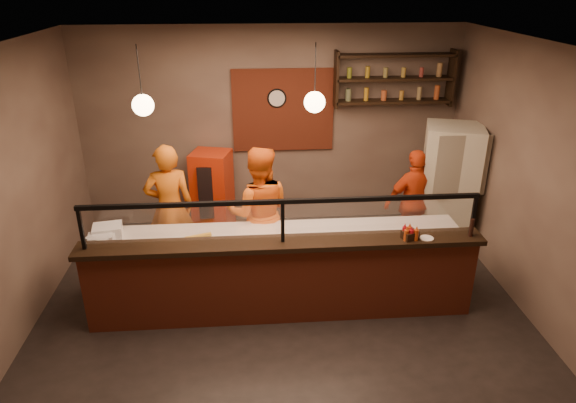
{
  "coord_description": "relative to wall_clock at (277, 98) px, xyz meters",
  "views": [
    {
      "loc": [
        -0.34,
        -5.48,
        3.87
      ],
      "look_at": [
        0.11,
        0.3,
        1.29
      ],
      "focal_mm": 32.0,
      "sensor_mm": 36.0,
      "label": 1
    }
  ],
  "objects": [
    {
      "name": "floor",
      "position": [
        -0.1,
        -2.46,
        -2.1
      ],
      "size": [
        6.0,
        6.0,
        0.0
      ],
      "primitive_type": "plane",
      "color": "black",
      "rests_on": "ground"
    },
    {
      "name": "ceiling",
      "position": [
        -0.1,
        -2.46,
        1.1
      ],
      "size": [
        6.0,
        6.0,
        0.0
      ],
      "primitive_type": "plane",
      "rotation": [
        3.14,
        0.0,
        0.0
      ],
      "color": "#3B332D",
      "rests_on": "wall_back"
    },
    {
      "name": "wall_back",
      "position": [
        -0.1,
        0.04,
        -0.5
      ],
      "size": [
        6.0,
        0.0,
        6.0
      ],
      "primitive_type": "plane",
      "rotation": [
        1.57,
        0.0,
        0.0
      ],
      "color": "#776657",
      "rests_on": "floor"
    },
    {
      "name": "wall_left",
      "position": [
        -3.1,
        -2.46,
        -0.5
      ],
      "size": [
        0.0,
        5.0,
        5.0
      ],
      "primitive_type": "plane",
      "rotation": [
        1.57,
        0.0,
        1.57
      ],
      "color": "#776657",
      "rests_on": "floor"
    },
    {
      "name": "wall_right",
      "position": [
        2.9,
        -2.46,
        -0.5
      ],
      "size": [
        0.0,
        5.0,
        5.0
      ],
      "primitive_type": "plane",
      "rotation": [
        1.57,
        0.0,
        -1.57
      ],
      "color": "#776657",
      "rests_on": "floor"
    },
    {
      "name": "wall_front",
      "position": [
        -0.1,
        -4.96,
        -0.5
      ],
      "size": [
        6.0,
        0.0,
        6.0
      ],
      "primitive_type": "plane",
      "rotation": [
        -1.57,
        0.0,
        0.0
      ],
      "color": "#776657",
      "rests_on": "floor"
    },
    {
      "name": "brick_patch",
      "position": [
        0.1,
        0.01,
        -0.2
      ],
      "size": [
        1.6,
        0.04,
        1.3
      ],
      "primitive_type": "cube",
      "color": "maroon",
      "rests_on": "wall_back"
    },
    {
      "name": "service_counter",
      "position": [
        -0.1,
        -2.76,
        -1.6
      ],
      "size": [
        4.6,
        0.25,
        1.0
      ],
      "primitive_type": "cube",
      "color": "maroon",
      "rests_on": "floor"
    },
    {
      "name": "counter_ledge",
      "position": [
        -0.1,
        -2.76,
        -1.07
      ],
      "size": [
        4.7,
        0.37,
        0.06
      ],
      "primitive_type": "cube",
      "color": "black",
      "rests_on": "service_counter"
    },
    {
      "name": "worktop_cabinet",
      "position": [
        -0.1,
        -2.26,
        -1.68
      ],
      "size": [
        4.6,
        0.75,
        0.85
      ],
      "primitive_type": "cube",
      "color": "gray",
      "rests_on": "floor"
    },
    {
      "name": "worktop",
      "position": [
        -0.1,
        -2.26,
        -1.23
      ],
      "size": [
        4.6,
        0.75,
        0.05
      ],
      "primitive_type": "cube",
      "color": "silver",
      "rests_on": "worktop_cabinet"
    },
    {
      "name": "sneeze_guard",
      "position": [
        -0.1,
        -2.76,
        -0.73
      ],
      "size": [
        4.5,
        0.05,
        0.52
      ],
      "color": "white",
      "rests_on": "counter_ledge"
    },
    {
      "name": "wall_shelving",
      "position": [
        1.8,
        -0.14,
        0.3
      ],
      "size": [
        1.84,
        0.28,
        0.85
      ],
      "color": "black",
      "rests_on": "wall_back"
    },
    {
      "name": "wall_clock",
      "position": [
        0.0,
        0.0,
        0.0
      ],
      "size": [
        0.3,
        0.04,
        0.3
      ],
      "primitive_type": "cylinder",
      "rotation": [
        1.57,
        0.0,
        0.0
      ],
      "color": "black",
      "rests_on": "wall_back"
    },
    {
      "name": "pendant_left",
      "position": [
        -1.6,
        -2.26,
        0.45
      ],
      "size": [
        0.24,
        0.24,
        0.77
      ],
      "color": "black",
      "rests_on": "ceiling"
    },
    {
      "name": "pendant_right",
      "position": [
        0.3,
        -2.26,
        0.45
      ],
      "size": [
        0.24,
        0.24,
        0.77
      ],
      "color": "black",
      "rests_on": "ceiling"
    },
    {
      "name": "cook_left",
      "position": [
        -1.58,
        -1.39,
        -1.19
      ],
      "size": [
        0.72,
        0.53,
        1.82
      ],
      "primitive_type": "imported",
      "rotation": [
        0.0,
        0.0,
        3.29
      ],
      "color": "orange",
      "rests_on": "floor"
    },
    {
      "name": "cook_mid",
      "position": [
        -0.35,
        -1.67,
        -1.18
      ],
      "size": [
        0.92,
        0.73,
        1.85
      ],
      "primitive_type": "imported",
      "rotation": [
        0.0,
        0.0,
        3.11
      ],
      "color": "orange",
      "rests_on": "floor"
    },
    {
      "name": "cook_right",
      "position": [
        1.95,
        -1.2,
        -1.3
      ],
      "size": [
        0.99,
        0.55,
        1.59
      ],
      "primitive_type": "imported",
      "rotation": [
        0.0,
        0.0,
        3.33
      ],
      "color": "#E04315",
      "rests_on": "floor"
    },
    {
      "name": "fridge",
      "position": [
        2.5,
        -1.05,
        -1.15
      ],
      "size": [
        0.97,
        0.93,
        1.89
      ],
      "primitive_type": "cube",
      "rotation": [
        0.0,
        0.0,
        -0.3
      ],
      "color": "beige",
      "rests_on": "floor"
    },
    {
      "name": "red_cooler",
      "position": [
        -1.06,
        -0.31,
        -1.43
      ],
      "size": [
        0.69,
        0.65,
        1.34
      ],
      "primitive_type": "cube",
      "rotation": [
        0.0,
        0.0,
        -0.25
      ],
      "color": "red",
      "rests_on": "floor"
    },
    {
      "name": "pizza_dough",
      "position": [
        -0.4,
        -2.24,
        -1.19
      ],
      "size": [
        0.61,
        0.61,
        0.01
      ],
      "primitive_type": "cylinder",
      "rotation": [
        0.0,
        0.0,
        0.21
      ],
      "color": "beige",
      "rests_on": "worktop"
    },
    {
      "name": "prep_tub_a",
      "position": [
        -2.25,
        -2.39,
        -1.13
      ],
      "size": [
        0.32,
        0.27,
        0.14
      ],
      "primitive_type": "cube",
      "rotation": [
        0.0,
        0.0,
        0.21
      ],
      "color": "silver",
      "rests_on": "worktop"
    },
    {
      "name": "prep_tub_b",
      "position": [
        -2.21,
        -2.22,
        -1.11
      ],
      "size": [
        0.38,
        0.33,
        0.17
      ],
      "primitive_type": "cube",
      "rotation": [
        0.0,
        0.0,
        0.18
      ],
      "color": "white",
      "rests_on": "worktop"
    },
    {
      "name": "prep_tub_c",
      "position": [
        -2.25,
        -2.41,
        -1.13
      ],
      "size": [
        0.33,
        0.3,
        0.14
      ],
      "primitive_type": "cube",
      "rotation": [
        0.0,
        0.0,
        -0.33
      ],
      "color": "silver",
      "rests_on": "worktop"
    },
    {
      "name": "rolling_pin",
      "position": [
        -1.11,
        -2.31,
        -1.17
      ],
      "size": [
        0.32,
        0.15,
        0.05
      ],
      "primitive_type": "cylinder",
      "rotation": [
        0.0,
        1.57,
        0.32
      ],
      "color": "gold",
      "rests_on": "worktop"
    },
    {
      "name": "condiment_caddy",
      "position": [
        1.37,
        -2.81,
        -0.99
      ],
      "size": [
        0.21,
        0.19,
        0.1
      ],
      "primitive_type": "cube",
      "rotation": [
        0.0,
        0.0,
        0.35
      ],
      "color": "black",
      "rests_on": "counter_ledge"
    },
    {
      "name": "pepper_mill",
      "position": [
        2.1,
        -2.8,
        -0.93
      ],
      "size": [
        0.05,
        0.05,
        0.22
      ],
      "primitive_type": "cylinder",
      "rotation": [
        0.0,
        0.0,
        -0.03
      ],
      "color": "black",
      "rests_on": "counter_ledge"
    },
    {
      "name": "small_plate",
      "position": [
        1.57,
        -2.82,
        -1.03
      ],
      "size": [
        0.2,
        0.2,
        0.01
      ],
      "primitive_type": "cylinder",
      "rotation": [
        0.0,
        0.0,
        0.3
      ],
      "color": "silver",
      "rests_on": "counter_ledge"
    }
  ]
}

